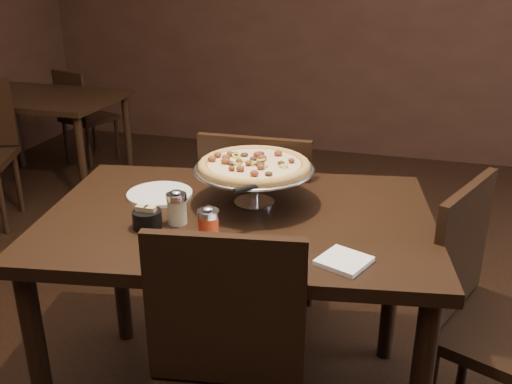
# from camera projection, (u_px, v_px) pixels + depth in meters

# --- Properties ---
(room) EXTENTS (6.04, 7.04, 2.84)m
(room) POSITION_uv_depth(u_px,v_px,m) (257.00, 53.00, 1.66)
(room) COLOR black
(room) RESTS_ON ground
(dining_table) EXTENTS (1.47, 1.11, 0.84)m
(dining_table) POSITION_uv_depth(u_px,v_px,m) (238.00, 242.00, 2.02)
(dining_table) COLOR black
(dining_table) RESTS_ON ground
(background_table) EXTENTS (1.16, 0.77, 0.73)m
(background_table) POSITION_uv_depth(u_px,v_px,m) (41.00, 108.00, 4.28)
(background_table) COLOR black
(background_table) RESTS_ON ground
(pizza_stand) EXTENTS (0.43, 0.43, 0.18)m
(pizza_stand) POSITION_uv_depth(u_px,v_px,m) (254.00, 166.00, 2.01)
(pizza_stand) COLOR silver
(pizza_stand) RESTS_ON dining_table
(parmesan_shaker) EXTENTS (0.07, 0.07, 0.12)m
(parmesan_shaker) POSITION_uv_depth(u_px,v_px,m) (177.00, 208.00, 1.89)
(parmesan_shaker) COLOR beige
(parmesan_shaker) RESTS_ON dining_table
(pepper_flake_shaker) EXTENTS (0.07, 0.07, 0.12)m
(pepper_flake_shaker) POSITION_uv_depth(u_px,v_px,m) (209.00, 225.00, 1.76)
(pepper_flake_shaker) COLOR maroon
(pepper_flake_shaker) RESTS_ON dining_table
(packet_caddy) EXTENTS (0.10, 0.10, 0.08)m
(packet_caddy) POSITION_uv_depth(u_px,v_px,m) (147.00, 218.00, 1.87)
(packet_caddy) COLOR black
(packet_caddy) RESTS_ON dining_table
(napkin_stack) EXTENTS (0.17, 0.17, 0.01)m
(napkin_stack) POSITION_uv_depth(u_px,v_px,m) (344.00, 261.00, 1.65)
(napkin_stack) COLOR white
(napkin_stack) RESTS_ON dining_table
(plate_left) EXTENTS (0.24, 0.24, 0.01)m
(plate_left) POSITION_uv_depth(u_px,v_px,m) (160.00, 194.00, 2.13)
(plate_left) COLOR white
(plate_left) RESTS_ON dining_table
(plate_near) EXTENTS (0.25, 0.25, 0.01)m
(plate_near) POSITION_uv_depth(u_px,v_px,m) (248.00, 259.00, 1.66)
(plate_near) COLOR white
(plate_near) RESTS_ON dining_table
(serving_spatula) EXTENTS (0.16, 0.16, 0.02)m
(serving_spatula) POSITION_uv_depth(u_px,v_px,m) (250.00, 188.00, 1.82)
(serving_spatula) COLOR silver
(serving_spatula) RESTS_ON pizza_stand
(chair_far) EXTENTS (0.48, 0.48, 1.00)m
(chair_far) POSITION_uv_depth(u_px,v_px,m) (261.00, 227.00, 2.55)
(chair_far) COLOR black
(chair_far) RESTS_ON ground
(chair_side) EXTENTS (0.59, 0.59, 0.97)m
(chair_side) POSITION_uv_depth(u_px,v_px,m) (490.00, 312.00, 1.96)
(chair_side) COLOR black
(chair_side) RESTS_ON ground
(bg_chair_far) EXTENTS (0.48, 0.48, 0.82)m
(bg_chair_far) POSITION_uv_depth(u_px,v_px,m) (83.00, 113.00, 4.87)
(bg_chair_far) COLOR black
(bg_chair_far) RESTS_ON ground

